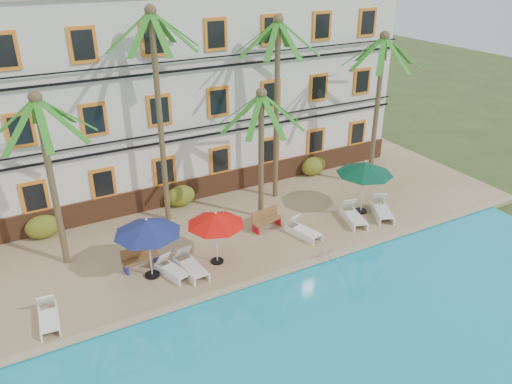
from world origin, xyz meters
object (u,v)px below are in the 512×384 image
palm_d (277,88)px  lounger_c (190,265)px  umbrella_red (216,219)px  bench_right (266,219)px  pool_ladder (328,259)px  palm_a (47,158)px  umbrella_blue (147,227)px  lounger_a (48,316)px  palm_b (158,94)px  palm_c (261,136)px  bench_left (140,257)px  lounger_d (302,230)px  lounger_e (353,215)px  umbrella_green (365,168)px  lounger_f (381,209)px  lounger_b (172,269)px  palm_e (379,91)px

palm_d → lounger_c: palm_d is taller
palm_d → umbrella_red: (-5.28, -4.22, -3.73)m
palm_d → bench_right: bearing=-127.8°
palm_d → pool_ladder: (-1.11, -6.29, -5.77)m
umbrella_red → lounger_c: 2.13m
palm_a → umbrella_blue: 4.56m
lounger_a → palm_b: bearing=39.7°
palm_c → bench_left: bearing=-167.5°
umbrella_blue → bench_left: 1.97m
palm_d → lounger_d: size_ratio=4.77×
lounger_e → pool_ladder: bearing=-144.1°
umbrella_green → bench_right: 5.36m
bench_left → pool_ladder: bench_left is taller
lounger_d → lounger_f: bearing=-2.9°
lounger_a → bench_right: (9.89, 2.15, 0.19)m
palm_b → umbrella_green: (8.66, -3.84, -3.78)m
palm_c → umbrella_blue: palm_c is taller
lounger_b → lounger_f: lounger_f is taller
lounger_c → lounger_e: 8.39m
lounger_b → lounger_a: bearing=-171.8°
palm_a → palm_b: bearing=16.7°
palm_a → palm_e: palm_e is taller
umbrella_green → lounger_c: (-9.35, -0.75, -2.05)m
lounger_e → umbrella_blue: bearing=178.5°
lounger_d → lounger_c: bearing=-177.5°
bench_left → lounger_a: bearing=-154.4°
lounger_b → bench_left: (-0.94, 1.13, 0.21)m
lounger_c → umbrella_green: bearing=4.6°
pool_ladder → lounger_d: bearing=86.8°
lounger_f → lounger_a: bearing=-178.0°
palm_b → lounger_a: (-6.17, -5.12, -5.85)m
palm_a → palm_d: (10.78, 1.23, 1.10)m
bench_right → pool_ladder: bench_right is taller
palm_e → palm_c: bearing=-176.4°
palm_a → palm_e: (16.16, 0.06, 0.56)m
palm_a → umbrella_red: (5.50, -2.99, -2.63)m
palm_a → lounger_a: palm_a is taller
umbrella_red → bench_left: bearing=158.0°
lounger_c → lounger_a: bearing=-174.4°
palm_c → palm_d: size_ratio=0.69×
palm_a → umbrella_red: 6.79m
palm_c → lounger_f: palm_c is taller
palm_e → lounger_a: size_ratio=4.44×
lounger_a → bench_right: 10.12m
palm_a → umbrella_green: 14.01m
palm_d → umbrella_blue: palm_d is taller
umbrella_green → lounger_b: umbrella_green is taller
palm_a → lounger_f: size_ratio=3.33×
bench_right → lounger_c: bearing=-159.9°
umbrella_blue → bench_right: size_ratio=1.68×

